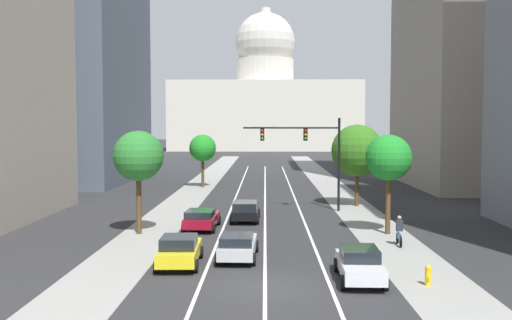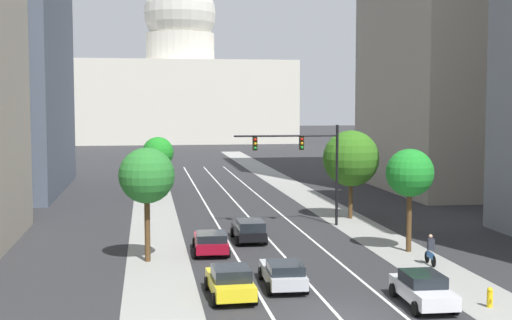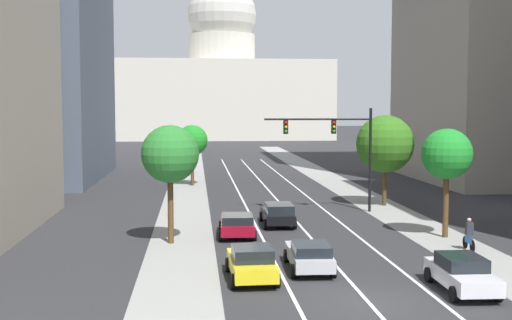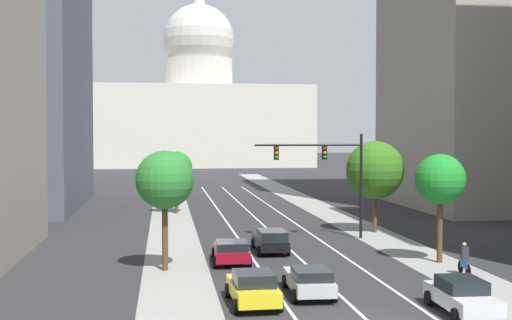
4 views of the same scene
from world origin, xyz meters
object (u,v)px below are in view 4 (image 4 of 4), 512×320
Objects in this scene: traffic_signal_mast at (329,166)px; capitol_building at (199,110)px; car_yellow at (253,287)px; street_tree_mid_left at (165,181)px; street_tree_mid_right at (440,180)px; car_silver at (309,280)px; cyclist at (465,259)px; car_black at (271,240)px; street_tree_near_right at (375,170)px; car_white at (462,295)px; street_tree_near_left at (176,167)px; car_crimson at (231,251)px.

capitol_building is at bearing 91.83° from traffic_signal_mast.
capitol_building is at bearing -3.46° from car_yellow.
car_yellow is at bearing -91.84° from capitol_building.
capitol_building reaches higher than street_tree_mid_left.
street_tree_mid_left is (-15.67, -0.23, 0.12)m from street_tree_mid_right.
cyclist is at bearing -67.63° from car_silver.
cyclist is at bearing -69.49° from car_yellow.
street_tree_near_right is (9.15, 7.80, 3.91)m from car_black.
street_tree_near_right reaches higher than car_yellow.
car_white is at bearing -108.65° from car_yellow.
street_tree_mid_right reaches higher than car_silver.
street_tree_mid_right is 30.47m from street_tree_near_left.
capitol_building is at bearing -0.02° from car_black.
car_crimson is 1.01× the size of car_white.
car_white is at bearing -159.49° from car_black.
street_tree_near_left is at bearing 14.46° from car_black.
traffic_signal_mast is at bearing 20.19° from cyclist.
capitol_building reaches higher than car_crimson.
street_tree_near_left reaches higher than car_crimson.
street_tree_mid_right is at bearing -86.36° from capitol_building.
car_yellow is at bearing -85.64° from street_tree_near_left.
street_tree_near_right is at bearing -23.68° from car_silver.
cyclist is (11.82, -4.90, 0.12)m from car_crimson.
car_yellow is 0.75× the size of street_tree_near_left.
car_yellow is at bearing 168.50° from car_black.
car_yellow is 2.54× the size of cyclist.
street_tree_near_left is at bearing 18.00° from car_white.
capitol_building is 29.36× the size of cyclist.
street_tree_near_right reaches higher than street_tree_mid_right.
street_tree_mid_right is at bearing -94.25° from car_crimson.
street_tree_mid_left reaches higher than street_tree_mid_right.
car_silver is (2.78, 1.39, -0.05)m from car_yellow.
capitol_building is at bearing 86.27° from street_tree_mid_left.
street_tree_mid_right is 0.96× the size of street_tree_mid_left.
capitol_building is 109.70m from street_tree_near_right.
car_yellow is at bearing -119.96° from street_tree_near_right.
street_tree_mid_right is at bearing -56.60° from car_yellow.
car_black is at bearing -38.98° from car_crimson.
car_crimson is (-4.18, -120.10, -12.22)m from capitol_building.
car_crimson is 0.69× the size of street_tree_mid_left.
traffic_signal_mast is (4.96, 5.05, 4.36)m from car_black.
car_yellow is 13.18m from car_black.
car_yellow reaches higher than car_black.
cyclist is at bearing -91.58° from street_tree_mid_right.
street_tree_mid_right is 15.68m from street_tree_mid_left.
capitol_building is at bearing 0.26° from car_crimson.
car_silver is 0.72× the size of street_tree_mid_right.
car_white reaches higher than car_silver.
traffic_signal_mast reaches higher than street_tree_near_right.
capitol_building reaches higher than street_tree_near_right.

